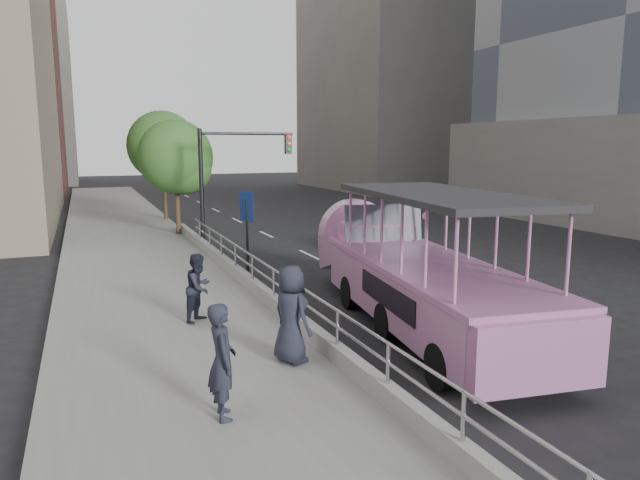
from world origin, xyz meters
The scene contains 14 objects.
ground centered at (0.00, 0.00, 0.00)m, with size 160.00×160.00×0.00m, color black.
sidewalk centered at (-5.75, 10.00, 0.15)m, with size 5.50×80.00×0.30m, color gray.
kerb_wall centered at (-3.12, 2.00, 0.48)m, with size 0.24×30.00×0.36m, color #A2A39D.
guardrail centered at (-3.12, 2.00, 1.14)m, with size 0.07×22.00×0.71m.
duck_boat centered at (0.07, 0.48, 1.29)m, with size 3.92×10.67×3.46m.
car centered at (3.61, 9.17, 0.72)m, with size 1.70×4.22×1.44m, color white.
pedestrian_near centered at (-5.71, -3.41, 1.22)m, with size 0.67×0.44×1.84m, color #222431.
pedestrian_mid centered at (-5.10, 1.71, 1.13)m, with size 0.81×0.63×1.66m, color #222431.
pedestrian_far centered at (-3.95, -1.64, 1.27)m, with size 0.95×0.62×1.93m, color #222431.
parking_sign centered at (-2.67, 6.20, 1.88)m, with size 0.28×0.64×3.04m.
traffic_signal centered at (-1.70, 12.50, 3.50)m, with size 4.20×0.32×5.20m.
street_tree_near centered at (-3.30, 15.93, 3.82)m, with size 3.52×3.52×5.72m.
street_tree_far centered at (-3.10, 21.93, 4.31)m, with size 3.97×3.97×6.45m.
midrise_stone_a centered at (26.00, 42.00, 16.00)m, with size 20.00×20.00×32.00m, color gray.
Camera 1 is at (-7.52, -11.70, 4.50)m, focal length 32.00 mm.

